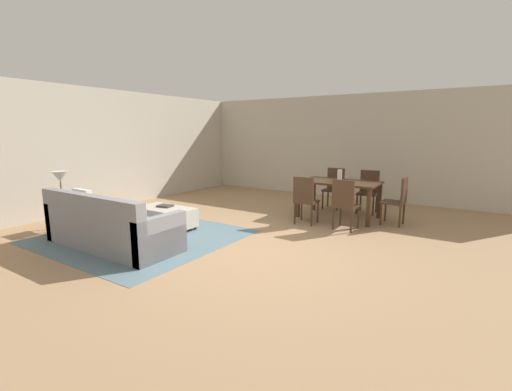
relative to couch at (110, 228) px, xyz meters
The scene contains 16 objects.
ground_plane 2.18m from the couch, 28.42° to the left, with size 10.80×10.80×0.00m, color #9E7A56.
wall_back 6.41m from the couch, 72.52° to the left, with size 9.00×0.12×2.70m, color #BCB2A0.
wall_left 3.20m from the couch, 149.60° to the left, with size 0.12×11.00×2.70m, color #BCB2A0.
area_rug 0.68m from the couch, 92.43° to the left, with size 3.00×2.80×0.01m, color slate.
couch is the anchor object (origin of this frame).
ottoman_table 1.17m from the couch, 92.67° to the left, with size 1.08×0.59×0.39m.
side_table 1.45m from the couch, behind, with size 0.40×0.40×0.55m.
table_lamp 1.59m from the couch, behind, with size 0.26×0.26×0.52m.
dining_table 4.37m from the couch, 58.31° to the left, with size 1.57×0.92×0.76m.
dining_chair_near_left 3.45m from the couch, 55.70° to the left, with size 0.42×0.42×0.92m.
dining_chair_near_right 3.94m from the couch, 46.55° to the left, with size 0.42×0.42×0.92m.
dining_chair_far_left 4.92m from the couch, 67.54° to the left, with size 0.41×0.41×0.92m.
dining_chair_far_right 5.23m from the couch, 59.30° to the left, with size 0.42×0.42×0.92m.
dining_chair_head_east 5.07m from the couch, 47.37° to the left, with size 0.41×0.41×0.92m.
vase_centerpiece 4.41m from the couch, 58.63° to the left, with size 0.09×0.09×0.22m, color silver.
book_on_ottoman 1.24m from the couch, 95.09° to the left, with size 0.26×0.20×0.03m, color #333338.
Camera 1 is at (2.78, -4.12, 1.75)m, focal length 24.40 mm.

